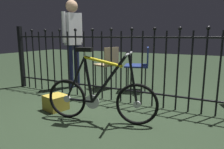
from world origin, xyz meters
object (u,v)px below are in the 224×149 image
(person_visitor, at_px, (73,36))
(display_crate, at_px, (56,102))
(bicycle, at_px, (100,96))
(chair_tan, at_px, (108,63))
(chair_navy, at_px, (141,63))

(person_visitor, distance_m, display_crate, 1.64)
(bicycle, bearing_deg, person_visitor, 137.11)
(chair_tan, relative_size, person_visitor, 0.48)
(display_crate, bearing_deg, chair_tan, 85.45)
(bicycle, height_order, person_visitor, person_visitor)
(chair_tan, height_order, chair_navy, chair_navy)
(chair_tan, distance_m, display_crate, 1.47)
(chair_tan, height_order, display_crate, chair_tan)
(chair_tan, bearing_deg, chair_navy, 15.41)
(bicycle, distance_m, person_visitor, 2.01)
(chair_navy, xyz_separation_m, person_visitor, (-1.32, -0.37, 0.52))
(chair_tan, xyz_separation_m, display_crate, (-0.11, -1.40, -0.42))
(chair_navy, relative_size, person_visitor, 0.49)
(bicycle, distance_m, chair_navy, 1.65)
(person_visitor, bearing_deg, bicycle, -42.89)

